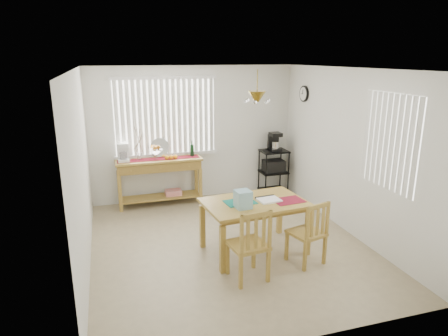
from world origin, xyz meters
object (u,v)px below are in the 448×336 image
object	(u,v)px
dining_table	(254,207)
wire_cart	(274,168)
chair_left	(249,245)
sideboard	(160,170)
chair_right	(309,233)
cart_items	(274,142)

from	to	relation	value
dining_table	wire_cart	bearing A→B (deg)	60.45
wire_cart	dining_table	size ratio (longest dim) A/B	0.60
wire_cart	chair_left	bearing A→B (deg)	-118.55
sideboard	wire_cart	xyz separation A→B (m)	(2.33, -0.01, -0.13)
chair_left	chair_right	size ratio (longest dim) A/B	1.06
sideboard	chair_left	bearing A→B (deg)	-77.19
chair_left	dining_table	bearing A→B (deg)	64.80
wire_cart	chair_left	size ratio (longest dim) A/B	0.93
sideboard	cart_items	xyz separation A→B (m)	(2.33, 0.00, 0.41)
cart_items	chair_left	xyz separation A→B (m)	(-1.64, -3.03, -0.61)
cart_items	chair_right	distance (m)	3.03
wire_cart	chair_left	xyz separation A→B (m)	(-1.64, -3.02, -0.07)
wire_cart	cart_items	xyz separation A→B (m)	(-0.00, 0.01, 0.54)
sideboard	chair_left	xyz separation A→B (m)	(0.69, -3.03, -0.20)
dining_table	chair_left	size ratio (longest dim) A/B	1.55
dining_table	chair_left	world-z (taller)	chair_left
cart_items	chair_left	world-z (taller)	cart_items
cart_items	chair_left	distance (m)	3.50
sideboard	chair_left	distance (m)	3.12
sideboard	chair_right	distance (m)	3.29
cart_items	dining_table	xyz separation A→B (m)	(-1.30, -2.31, -0.40)
dining_table	chair_right	size ratio (longest dim) A/B	1.65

